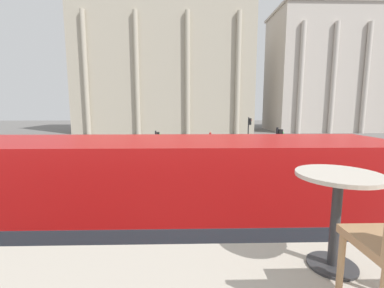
{
  "coord_description": "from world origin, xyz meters",
  "views": [
    {
      "loc": [
        0.25,
        -2.13,
        4.97
      ],
      "look_at": [
        0.7,
        15.86,
        2.42
      ],
      "focal_mm": 24.0,
      "sensor_mm": 36.0,
      "label": 1
    }
  ],
  "objects": [
    {
      "name": "cafe_dining_table",
      "position": [
        1.36,
        -0.35,
        4.3
      ],
      "size": [
        0.6,
        0.6,
        0.73
      ],
      "color": "#2D2D30",
      "rests_on": "cafe_floor_slab"
    },
    {
      "name": "plaza_building_left",
      "position": [
        -3.94,
        53.03,
        13.19
      ],
      "size": [
        35.11,
        14.82,
        26.37
      ],
      "color": "#B2A893",
      "rests_on": "ground_plane"
    },
    {
      "name": "traffic_light_mid",
      "position": [
        -1.94,
        17.28,
        2.14
      ],
      "size": [
        0.42,
        0.24,
        3.24
      ],
      "color": "black",
      "rests_on": "ground_plane"
    },
    {
      "name": "car_white",
      "position": [
        -6.7,
        22.68,
        0.7
      ],
      "size": [
        4.2,
        1.93,
        1.35
      ],
      "rotation": [
        0.0,
        0.0,
        0.14
      ],
      "color": "black",
      "rests_on": "ground_plane"
    },
    {
      "name": "traffic_light_far",
      "position": [
        7.04,
        25.11,
        2.58
      ],
      "size": [
        0.42,
        0.24,
        3.96
      ],
      "color": "black",
      "rests_on": "ground_plane"
    },
    {
      "name": "pedestrian_black",
      "position": [
        -4.81,
        15.88,
        1.0
      ],
      "size": [
        0.32,
        0.32,
        1.74
      ],
      "rotation": [
        0.0,
        0.0,
        4.46
      ],
      "color": "#282B33",
      "rests_on": "ground_plane"
    },
    {
      "name": "plaza_building_right",
      "position": [
        34.59,
        53.72,
        12.45
      ],
      "size": [
        31.86,
        13.92,
        24.9
      ],
      "color": "#BCB2A8",
      "rests_on": "ground_plane"
    },
    {
      "name": "traffic_light_near",
      "position": [
        5.32,
        11.7,
        2.54
      ],
      "size": [
        0.42,
        0.24,
        3.9
      ],
      "color": "black",
      "rests_on": "ground_plane"
    },
    {
      "name": "double_decker_bus",
      "position": [
        -0.4,
        3.67,
        2.35
      ],
      "size": [
        10.64,
        2.7,
        4.24
      ],
      "rotation": [
        0.0,
        0.0,
        -0.07
      ],
      "color": "black",
      "rests_on": "ground_plane"
    },
    {
      "name": "car_silver",
      "position": [
        -1.75,
        25.0,
        0.7
      ],
      "size": [
        4.2,
        1.93,
        1.35
      ],
      "rotation": [
        0.0,
        0.0,
        3.28
      ],
      "color": "black",
      "rests_on": "ground_plane"
    },
    {
      "name": "pedestrian_red",
      "position": [
        3.75,
        33.99,
        0.96
      ],
      "size": [
        0.32,
        0.32,
        1.67
      ],
      "rotation": [
        0.0,
        0.0,
        0.04
      ],
      "color": "#282B33",
      "rests_on": "ground_plane"
    },
    {
      "name": "pedestrian_blue",
      "position": [
        -8.21,
        14.38,
        1.0
      ],
      "size": [
        0.32,
        0.32,
        1.73
      ],
      "rotation": [
        0.0,
        0.0,
        2.72
      ],
      "color": "#282B33",
      "rests_on": "ground_plane"
    },
    {
      "name": "pedestrian_olive",
      "position": [
        9.77,
        13.15,
        0.91
      ],
      "size": [
        0.32,
        0.32,
        1.6
      ],
      "rotation": [
        0.0,
        0.0,
        4.29
      ],
      "color": "#282B33",
      "rests_on": "ground_plane"
    }
  ]
}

